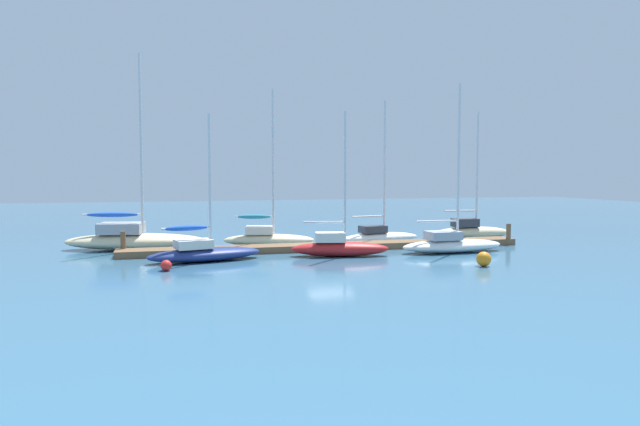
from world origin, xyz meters
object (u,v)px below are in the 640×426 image
object	(u,v)px
sailboat_2	(267,237)
mooring_buoy_orange	(484,259)
sailboat_4	(379,235)
sailboat_6	(471,230)
sailboat_0	(134,238)
sailboat_5	(451,243)
sailboat_1	(203,251)
mooring_buoy_red	(166,265)
sailboat_3	(339,246)

from	to	relation	value
sailboat_2	mooring_buoy_orange	size ratio (longest dim) A/B	13.38
sailboat_2	mooring_buoy_orange	xyz separation A→B (m)	(8.61, -10.23, -0.23)
sailboat_2	sailboat_4	xyz separation A→B (m)	(7.08, -0.42, -0.06)
sailboat_4	sailboat_6	size ratio (longest dim) A/B	1.05
sailboat_6	sailboat_0	bearing A→B (deg)	-177.92
sailboat_0	sailboat_2	world-z (taller)	sailboat_0
sailboat_5	sailboat_1	bearing A→B (deg)	176.94
sailboat_2	sailboat_5	bearing A→B (deg)	-16.39
sailboat_0	sailboat_1	world-z (taller)	sailboat_0
sailboat_0	sailboat_5	world-z (taller)	sailboat_0
sailboat_0	mooring_buoy_red	world-z (taller)	sailboat_0
sailboat_2	sailboat_3	world-z (taller)	sailboat_2
sailboat_1	sailboat_3	size ratio (longest dim) A/B	0.96
mooring_buoy_orange	sailboat_6	bearing A→B (deg)	63.17
sailboat_5	sailboat_6	xyz separation A→B (m)	(4.40, 5.53, 0.06)
mooring_buoy_orange	mooring_buoy_red	world-z (taller)	mooring_buoy_orange
sailboat_1	sailboat_2	bearing A→B (deg)	38.14
mooring_buoy_red	sailboat_5	bearing A→B (deg)	8.26
sailboat_2	sailboat_5	world-z (taller)	sailboat_2
sailboat_2	sailboat_6	distance (m)	13.86
sailboat_1	mooring_buoy_orange	distance (m)	13.77
sailboat_0	sailboat_1	size ratio (longest dim) A/B	1.52
mooring_buoy_orange	sailboat_3	bearing A→B (deg)	138.61
sailboat_1	sailboat_3	bearing A→B (deg)	-13.56
sailboat_2	sailboat_3	distance (m)	5.99
sailboat_3	sailboat_4	xyz separation A→B (m)	(4.14, 4.80, -0.02)
mooring_buoy_red	mooring_buoy_orange	bearing A→B (deg)	-10.06
sailboat_6	sailboat_3	bearing A→B (deg)	-150.87
sailboat_1	sailboat_0	bearing A→B (deg)	109.98
sailboat_5	sailboat_6	bearing A→B (deg)	49.65
sailboat_5	mooring_buoy_orange	distance (m)	4.91
sailboat_4	sailboat_6	bearing A→B (deg)	-3.41
sailboat_3	mooring_buoy_red	distance (m)	9.26
mooring_buoy_red	sailboat_4	bearing A→B (deg)	28.89
mooring_buoy_orange	mooring_buoy_red	size ratio (longest dim) A/B	1.40
sailboat_0	sailboat_1	distance (m)	6.64
sailboat_2	sailboat_3	size ratio (longest dim) A/B	1.23
sailboat_4	sailboat_6	distance (m)	6.81
sailboat_0	sailboat_2	distance (m)	7.76
mooring_buoy_red	sailboat_6	bearing A→B (deg)	21.38
sailboat_5	mooring_buoy_orange	bearing A→B (deg)	-101.81
sailboat_1	sailboat_2	xyz separation A→B (m)	(4.17, 5.11, 0.08)
sailboat_4	sailboat_5	distance (m)	5.51
mooring_buoy_red	sailboat_2	bearing A→B (deg)	51.85
sailboat_4	sailboat_5	bearing A→B (deg)	-72.46
sailboat_3	sailboat_4	bearing A→B (deg)	61.61
sailboat_6	mooring_buoy_red	size ratio (longest dim) A/B	16.83
sailboat_5	sailboat_0	bearing A→B (deg)	159.28
sailboat_4	mooring_buoy_orange	world-z (taller)	sailboat_4
sailboat_1	mooring_buoy_red	world-z (taller)	sailboat_1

